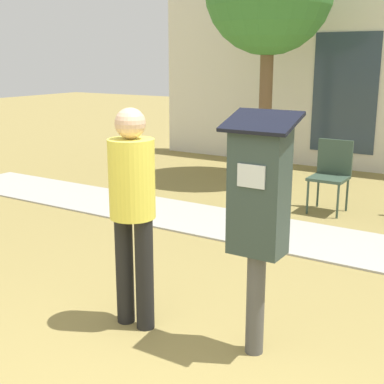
# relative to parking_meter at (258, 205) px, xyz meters

# --- Properties ---
(sidewalk) EXTENTS (12.00, 1.10, 0.02)m
(sidewalk) POSITION_rel_parking_meter_xyz_m (0.06, 2.34, -1.01)
(sidewalk) COLOR #A3A099
(sidewalk) RESTS_ON ground
(parking_meter) EXTENTS (0.44, 0.31, 1.59)m
(parking_meter) POSITION_rel_parking_meter_xyz_m (0.00, 0.00, 0.00)
(parking_meter) COLOR #4C4C4C
(parking_meter) RESTS_ON ground
(person_standing) EXTENTS (0.32, 0.32, 1.58)m
(person_standing) POSITION_rel_parking_meter_xyz_m (-0.90, -0.12, -0.09)
(person_standing) COLOR black
(person_standing) RESTS_ON ground
(outdoor_chair_left) EXTENTS (0.44, 0.44, 0.90)m
(outdoor_chair_left) POSITION_rel_parking_meter_xyz_m (-0.66, 3.55, -0.49)
(outdoor_chair_left) COLOR #334738
(outdoor_chair_left) RESTS_ON ground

